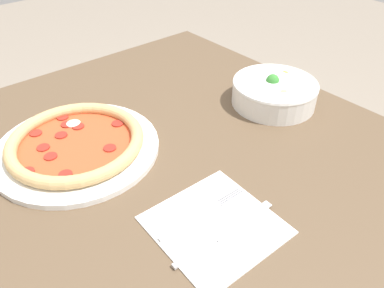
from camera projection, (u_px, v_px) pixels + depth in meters
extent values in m
cube|color=brown|center=(162.00, 159.00, 0.79)|extent=(1.01, 0.98, 0.03)
cylinder|color=#4E3C2B|center=(186.00, 137.00, 1.50)|extent=(0.06, 0.06, 0.74)
cylinder|color=white|center=(77.00, 148.00, 0.79)|extent=(0.34, 0.34, 0.01)
torus|color=tan|center=(76.00, 141.00, 0.77)|extent=(0.28, 0.28, 0.03)
cylinder|color=#D14C28|center=(76.00, 145.00, 0.78)|extent=(0.25, 0.25, 0.01)
cylinder|color=maroon|center=(67.00, 124.00, 0.83)|extent=(0.03, 0.03, 0.00)
cylinder|color=maroon|center=(51.00, 156.00, 0.74)|extent=(0.03, 0.03, 0.00)
cylinder|color=maroon|center=(36.00, 133.00, 0.81)|extent=(0.03, 0.03, 0.00)
cylinder|color=maroon|center=(78.00, 126.00, 0.83)|extent=(0.03, 0.03, 0.00)
cylinder|color=maroon|center=(61.00, 135.00, 0.80)|extent=(0.03, 0.03, 0.00)
cylinder|color=maroon|center=(65.00, 174.00, 0.70)|extent=(0.03, 0.03, 0.00)
cylinder|color=maroon|center=(118.00, 124.00, 0.83)|extent=(0.03, 0.03, 0.00)
cylinder|color=maroon|center=(43.00, 148.00, 0.77)|extent=(0.03, 0.03, 0.00)
cylinder|color=maroon|center=(28.00, 171.00, 0.71)|extent=(0.03, 0.03, 0.00)
cylinder|color=maroon|center=(63.00, 117.00, 0.85)|extent=(0.03, 0.03, 0.00)
cylinder|color=maroon|center=(110.00, 148.00, 0.76)|extent=(0.03, 0.03, 0.00)
ellipsoid|color=silver|center=(73.00, 123.00, 0.83)|extent=(0.03, 0.03, 0.01)
cylinder|color=white|center=(274.00, 93.00, 0.92)|extent=(0.21, 0.21, 0.06)
torus|color=white|center=(275.00, 84.00, 0.91)|extent=(0.21, 0.21, 0.01)
ellipsoid|color=tan|center=(268.00, 83.00, 0.93)|extent=(0.04, 0.04, 0.02)
ellipsoid|color=tan|center=(271.00, 81.00, 0.94)|extent=(0.04, 0.04, 0.02)
ellipsoid|color=tan|center=(283.00, 94.00, 0.87)|extent=(0.03, 0.04, 0.02)
ellipsoid|color=#998466|center=(299.00, 85.00, 0.91)|extent=(0.03, 0.04, 0.02)
sphere|color=#388433|center=(273.00, 81.00, 0.91)|extent=(0.03, 0.03, 0.03)
ellipsoid|color=yellow|center=(285.00, 75.00, 0.95)|extent=(0.04, 0.02, 0.02)
cube|color=white|center=(215.00, 225.00, 0.63)|extent=(0.20, 0.20, 0.00)
cube|color=silver|center=(191.00, 221.00, 0.63)|extent=(0.01, 0.13, 0.00)
cube|color=silver|center=(233.00, 199.00, 0.67)|extent=(0.00, 0.05, 0.00)
cube|color=silver|center=(232.00, 197.00, 0.67)|extent=(0.00, 0.05, 0.00)
cube|color=silver|center=(230.00, 196.00, 0.67)|extent=(0.00, 0.05, 0.00)
cube|color=silver|center=(228.00, 195.00, 0.68)|extent=(0.00, 0.05, 0.00)
cube|color=silver|center=(195.00, 253.00, 0.58)|extent=(0.01, 0.08, 0.01)
cube|color=silver|center=(244.00, 220.00, 0.63)|extent=(0.02, 0.13, 0.00)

